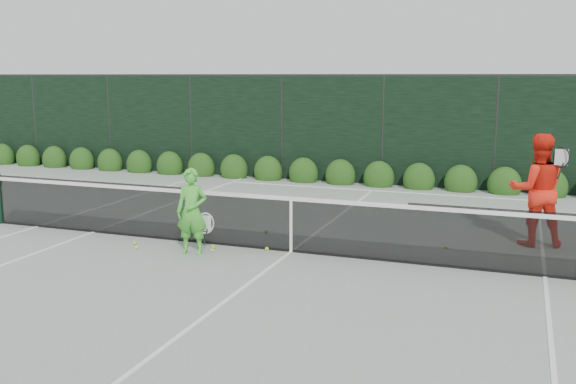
% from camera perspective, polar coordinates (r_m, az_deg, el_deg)
% --- Properties ---
extents(ground, '(80.00, 80.00, 0.00)m').
position_cam_1_polar(ground, '(11.20, 0.28, -5.35)').
color(ground, gray).
rests_on(ground, ground).
extents(tennis_net, '(12.90, 0.10, 1.07)m').
position_cam_1_polar(tennis_net, '(11.08, 0.16, -2.69)').
color(tennis_net, black).
rests_on(tennis_net, ground).
extents(player_woman, '(0.64, 0.44, 1.48)m').
position_cam_1_polar(player_woman, '(11.07, -8.54, -1.72)').
color(player_woman, green).
rests_on(player_woman, ground).
extents(player_man, '(1.13, 0.97, 2.02)m').
position_cam_1_polar(player_man, '(12.28, 21.27, 0.18)').
color(player_man, red).
rests_on(player_man, ground).
extents(court_lines, '(11.03, 23.83, 0.01)m').
position_cam_1_polar(court_lines, '(11.20, 0.28, -5.32)').
color(court_lines, white).
rests_on(court_lines, ground).
extents(windscreen_fence, '(32.00, 21.07, 3.06)m').
position_cam_1_polar(windscreen_fence, '(8.42, -5.98, -0.08)').
color(windscreen_fence, black).
rests_on(windscreen_fence, ground).
extents(hedge_row, '(31.66, 0.65, 0.94)m').
position_cam_1_polar(hedge_row, '(17.90, 8.07, 1.26)').
color(hedge_row, '#163B10').
rests_on(hedge_row, ground).
extents(tennis_balls, '(5.42, 2.00, 0.07)m').
position_cam_1_polar(tennis_balls, '(11.57, -4.34, -4.70)').
color(tennis_balls, '#B4E232').
rests_on(tennis_balls, ground).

